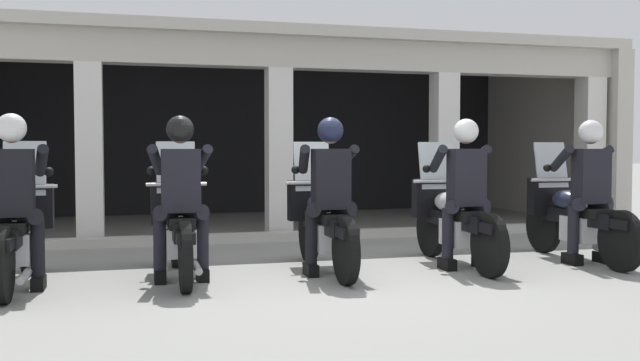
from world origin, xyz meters
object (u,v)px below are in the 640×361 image
(motorcycle_center, at_px, (323,222))
(motorcycle_left, at_px, (179,226))
(police_officer_far_left, at_px, (13,186))
(motorcycle_far_right, at_px, (573,216))
(police_officer_right, at_px, (465,180))
(police_officer_center, at_px, (330,182))
(police_officer_left, at_px, (181,184))
(motorcycle_right, at_px, (453,219))
(police_officer_far_right, at_px, (589,179))
(motorcycle_far_left, at_px, (19,231))

(motorcycle_center, bearing_deg, motorcycle_left, -179.75)
(police_officer_far_left, distance_m, motorcycle_center, 2.99)
(motorcycle_far_right, bearing_deg, police_officer_far_left, -175.60)
(motorcycle_center, bearing_deg, motorcycle_far_right, -0.39)
(police_officer_right, distance_m, motorcycle_far_right, 1.55)
(motorcycle_left, height_order, police_officer_center, police_officer_center)
(police_officer_left, xyz_separation_m, motorcycle_right, (2.94, 0.23, -0.44))
(motorcycle_right, height_order, police_officer_far_right, police_officer_far_right)
(motorcycle_far_right, bearing_deg, police_officer_left, -175.56)
(motorcycle_center, bearing_deg, police_officer_left, -168.81)
(police_officer_left, bearing_deg, police_officer_center, -2.49)
(police_officer_far_left, xyz_separation_m, motorcycle_left, (1.47, 0.34, -0.44))
(motorcycle_left, xyz_separation_m, motorcycle_far_right, (4.41, -0.11, 0.00))
(police_officer_right, distance_m, police_officer_far_right, 1.47)
(police_officer_far_left, relative_size, police_officer_far_right, 1.00)
(motorcycle_far_left, relative_size, police_officer_right, 1.29)
(police_officer_left, bearing_deg, police_officer_far_right, -2.92)
(motorcycle_far_left, relative_size, motorcycle_far_right, 1.00)
(motorcycle_far_left, distance_m, motorcycle_far_right, 5.88)
(motorcycle_far_left, height_order, police_officer_far_left, police_officer_far_left)
(police_officer_left, height_order, motorcycle_center, police_officer_left)
(police_officer_center, bearing_deg, police_officer_far_right, -0.39)
(motorcycle_far_left, relative_size, motorcycle_right, 1.00)
(police_officer_far_left, distance_m, motorcycle_left, 1.57)
(motorcycle_far_left, height_order, police_officer_far_right, police_officer_far_right)
(police_officer_left, xyz_separation_m, police_officer_center, (1.47, -0.03, 0.00))
(motorcycle_left, relative_size, police_officer_far_right, 1.29)
(motorcycle_left, xyz_separation_m, motorcycle_right, (2.94, -0.06, 0.00))
(motorcycle_center, height_order, motorcycle_right, same)
(motorcycle_center, relative_size, police_officer_center, 1.29)
(police_officer_center, relative_size, motorcycle_far_right, 0.78)
(motorcycle_left, xyz_separation_m, police_officer_center, (1.47, -0.31, 0.44))
(motorcycle_far_left, height_order, police_officer_left, police_officer_left)
(police_officer_far_left, xyz_separation_m, police_officer_center, (2.94, 0.03, 0.00))
(police_officer_far_left, distance_m, police_officer_far_right, 5.88)
(motorcycle_right, height_order, motorcycle_far_right, same)
(motorcycle_left, bearing_deg, police_officer_center, -13.37)
(police_officer_far_left, bearing_deg, motorcycle_right, 6.93)
(police_officer_center, bearing_deg, motorcycle_center, 91.04)
(motorcycle_right, bearing_deg, motorcycle_far_left, 178.89)
(motorcycle_right, bearing_deg, motorcycle_left, 177.84)
(police_officer_center, distance_m, motorcycle_right, 1.56)
(motorcycle_center, distance_m, motorcycle_far_right, 2.94)
(motorcycle_left, height_order, police_officer_right, police_officer_right)
(motorcycle_far_left, height_order, motorcycle_left, same)
(motorcycle_left, distance_m, police_officer_far_right, 4.45)
(police_officer_center, relative_size, police_officer_right, 1.00)
(motorcycle_right, xyz_separation_m, police_officer_far_right, (1.47, -0.34, 0.44))
(motorcycle_left, bearing_deg, police_officer_far_right, -6.59)
(motorcycle_center, xyz_separation_m, motorcycle_right, (1.47, -0.03, 0.00))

